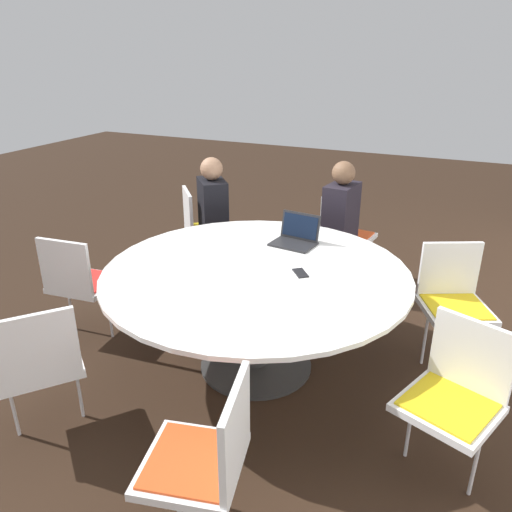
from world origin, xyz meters
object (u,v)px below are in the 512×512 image
at_px(chair_1, 202,225).
at_px(chair_2, 79,278).
at_px(chair_4, 207,454).
at_px(chair_6, 453,296).
at_px(cell_phone, 300,273).
at_px(person_0, 342,218).
at_px(chair_3, 39,360).
at_px(chair_5, 456,390).
at_px(laptop, 296,237).
at_px(chair_0, 342,229).
at_px(person_1, 215,212).

distance_m(chair_1, chair_2, 1.45).
height_order(chair_2, chair_4, same).
bearing_deg(chair_4, chair_6, -35.76).
relative_size(chair_2, cell_phone, 5.57).
xyz_separation_m(chair_1, chair_6, (0.58, 2.34, 0.00)).
relative_size(chair_4, person_0, 0.71).
bearing_deg(chair_3, person_0, 17.42).
relative_size(chair_3, cell_phone, 5.57).
relative_size(chair_2, chair_5, 1.00).
relative_size(person_0, cell_phone, 7.86).
distance_m(chair_1, laptop, 1.40).
height_order(chair_1, chair_6, same).
distance_m(chair_2, laptop, 1.65).
bearing_deg(chair_6, chair_1, -39.44).
distance_m(chair_6, person_0, 1.28).
distance_m(chair_0, laptop, 1.14).
height_order(chair_0, laptop, laptop).
relative_size(chair_1, person_0, 0.71).
distance_m(chair_4, chair_6, 2.14).
distance_m(chair_0, chair_1, 1.35).
xyz_separation_m(chair_2, chair_4, (1.12, 1.72, 0.00)).
bearing_deg(chair_0, cell_phone, 12.27).
height_order(chair_0, chair_1, same).
bearing_deg(chair_0, chair_6, 53.62).
xyz_separation_m(chair_4, cell_phone, (-1.39, -0.08, 0.24)).
distance_m(chair_1, cell_phone, 1.85).
bearing_deg(chair_1, chair_3, -32.54).
bearing_deg(chair_3, chair_6, -9.77).
height_order(chair_1, person_1, person_1).
bearing_deg(chair_1, chair_0, 68.55).
xyz_separation_m(chair_0, chair_4, (2.98, 0.22, 0.00)).
distance_m(chair_2, person_1, 1.39).
height_order(chair_3, laptop, laptop).
bearing_deg(laptop, chair_6, 11.65).
bearing_deg(chair_1, cell_phone, 10.34).
relative_size(chair_1, laptop, 2.52).
relative_size(chair_2, chair_4, 1.00).
distance_m(chair_0, chair_3, 2.93).
relative_size(chair_5, chair_6, 1.00).
bearing_deg(chair_6, person_0, -62.64).
bearing_deg(laptop, chair_2, -144.57).
height_order(chair_3, chair_6, same).
xyz_separation_m(person_0, person_1, (0.31, -1.11, 0.00)).
xyz_separation_m(person_1, laptop, (0.54, 0.98, 0.10)).
xyz_separation_m(chair_0, cell_phone, (1.60, 0.14, 0.24)).
height_order(chair_0, chair_6, same).
relative_size(chair_0, chair_3, 1.00).
height_order(chair_2, person_0, person_0).
relative_size(chair_1, chair_2, 1.00).
distance_m(laptop, cell_phone, 0.54).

